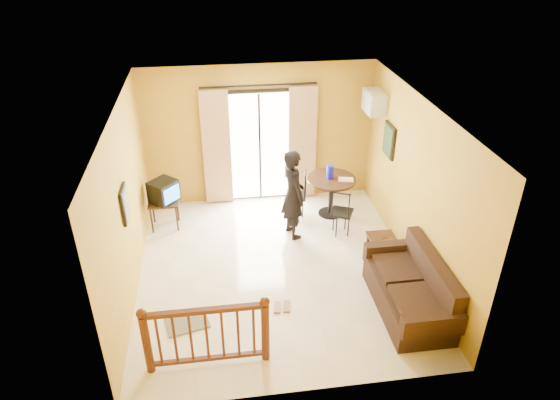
{
  "coord_description": "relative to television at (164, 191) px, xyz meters",
  "views": [
    {
      "loc": [
        -0.88,
        -6.64,
        5.13
      ],
      "look_at": [
        0.09,
        0.2,
        1.21
      ],
      "focal_mm": 32.0,
      "sensor_mm": 36.0,
      "label": 1
    }
  ],
  "objects": [
    {
      "name": "water_jug",
      "position": [
        3.12,
        0.05,
        0.16
      ],
      "size": [
        0.14,
        0.14,
        0.26
      ],
      "primitive_type": "cylinder",
      "color": "#1916CE",
      "rests_on": "dining_table"
    },
    {
      "name": "dining_table",
      "position": [
        3.16,
        0.02,
        -0.14
      ],
      "size": [
        0.94,
        0.94,
        0.78
      ],
      "color": "black",
      "rests_on": "ground"
    },
    {
      "name": "bowl",
      "position": [
        3.72,
        -1.63,
        -0.35
      ],
      "size": [
        0.25,
        0.25,
        0.06
      ],
      "primitive_type": "imported",
      "rotation": [
        0.0,
        0.0,
        0.36
      ],
      "color": "brown",
      "rests_on": "coffee_table"
    },
    {
      "name": "standing_person",
      "position": [
        2.3,
        -0.6,
        0.09
      ],
      "size": [
        0.56,
        0.7,
        1.69
      ],
      "primitive_type": "imported",
      "rotation": [
        0.0,
        0.0,
        1.85
      ],
      "color": "black",
      "rests_on": "ground"
    },
    {
      "name": "serving_tray",
      "position": [
        3.41,
        -0.08,
        0.04
      ],
      "size": [
        0.31,
        0.23,
        0.02
      ],
      "primitive_type": "cube",
      "rotation": [
        0.0,
        0.0,
        -0.21
      ],
      "color": "white",
      "rests_on": "dining_table"
    },
    {
      "name": "coffee_table",
      "position": [
        3.72,
        -1.66,
        -0.51
      ],
      "size": [
        0.46,
        0.84,
        0.37
      ],
      "color": "black",
      "rests_on": "ground"
    },
    {
      "name": "ground",
      "position": [
        1.87,
        -1.6,
        -0.76
      ],
      "size": [
        5.0,
        5.0,
        0.0
      ],
      "primitive_type": "plane",
      "color": "beige",
      "rests_on": "ground"
    },
    {
      "name": "room_shell",
      "position": [
        1.87,
        -1.6,
        0.95
      ],
      "size": [
        5.0,
        5.0,
        5.0
      ],
      "color": "white",
      "rests_on": "ground"
    },
    {
      "name": "air_conditioner",
      "position": [
        3.96,
        0.35,
        1.39
      ],
      "size": [
        0.31,
        0.6,
        0.4
      ],
      "color": "silver",
      "rests_on": "room_shell"
    },
    {
      "name": "dining_chairs",
      "position": [
        2.83,
        -0.32,
        -0.76
      ],
      "size": [
        1.22,
        1.25,
        0.95
      ],
      "color": "black",
      "rests_on": "ground"
    },
    {
      "name": "picture_left",
      "position": [
        -0.35,
        -1.8,
        0.79
      ],
      "size": [
        0.05,
        0.42,
        0.52
      ],
      "color": "black",
      "rests_on": "room_shell"
    },
    {
      "name": "stair_balustrade",
      "position": [
        0.72,
        -3.5,
        -0.19
      ],
      "size": [
        1.63,
        0.13,
        1.04
      ],
      "color": "#471E0F",
      "rests_on": "ground"
    },
    {
      "name": "sofa",
      "position": [
        3.72,
        -2.84,
        -0.43
      ],
      "size": [
        0.87,
        1.85,
        0.89
      ],
      "rotation": [
        0.0,
        0.0,
        -0.0
      ],
      "color": "black",
      "rests_on": "ground"
    },
    {
      "name": "balcony_door",
      "position": [
        1.87,
        0.83,
        0.43
      ],
      "size": [
        2.25,
        0.14,
        2.46
      ],
      "color": "black",
      "rests_on": "ground"
    },
    {
      "name": "botanical_print",
      "position": [
        4.08,
        -0.3,
        0.89
      ],
      "size": [
        0.05,
        0.5,
        0.6
      ],
      "color": "black",
      "rests_on": "room_shell"
    },
    {
      "name": "television",
      "position": [
        0.0,
        0.0,
        0.0
      ],
      "size": [
        0.61,
        0.61,
        0.41
      ],
      "rotation": [
        0.0,
        0.0,
        0.82
      ],
      "color": "black",
      "rests_on": "tv_table"
    },
    {
      "name": "tv_table",
      "position": [
        -0.03,
        0.0,
        -0.28
      ],
      "size": [
        0.55,
        0.46,
        0.55
      ],
      "color": "black",
      "rests_on": "ground"
    },
    {
      "name": "doormat",
      "position": [
        0.41,
        -2.71,
        -0.75
      ],
      "size": [
        0.68,
        0.53,
        0.02
      ],
      "primitive_type": "cube",
      "rotation": [
        0.0,
        0.0,
        0.24
      ],
      "color": "#615B4D",
      "rests_on": "ground"
    },
    {
      "name": "sandals",
      "position": [
        1.82,
        -2.56,
        -0.74
      ],
      "size": [
        0.28,
        0.26,
        0.03
      ],
      "color": "brown",
      "rests_on": "ground"
    }
  ]
}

